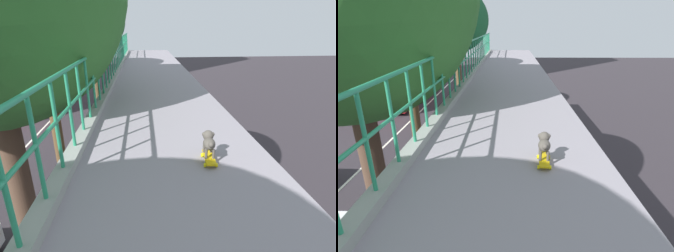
% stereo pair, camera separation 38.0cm
% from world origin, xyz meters
% --- Properties ---
extents(city_bus, '(2.56, 10.17, 3.48)m').
position_xyz_m(city_bus, '(-8.58, 23.73, 1.96)').
color(city_bus, red).
rests_on(city_bus, ground).
extents(roadside_tree_far, '(3.71, 3.71, 9.31)m').
position_xyz_m(roadside_tree_far, '(-2.86, 8.79, 7.54)').
color(roadside_tree_far, brown).
rests_on(roadside_tree_far, ground).
extents(roadside_tree_farthest, '(4.61, 4.61, 9.47)m').
position_xyz_m(roadside_tree_farthest, '(-2.68, 17.93, 7.27)').
color(roadside_tree_farthest, brown).
rests_on(roadside_tree_farthest, ground).
extents(toy_skateboard, '(0.20, 0.44, 0.08)m').
position_xyz_m(toy_skateboard, '(1.56, 1.40, 5.39)').
color(toy_skateboard, gold).
rests_on(toy_skateboard, overpass_deck).
extents(small_dog, '(0.18, 0.37, 0.31)m').
position_xyz_m(small_dog, '(1.56, 1.47, 5.60)').
color(small_dog, '#4E4841').
rests_on(small_dog, toy_skateboard).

